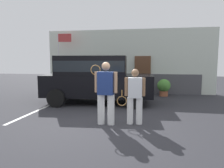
{
  "coord_description": "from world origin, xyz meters",
  "views": [
    {
      "loc": [
        1.32,
        -5.87,
        1.87
      ],
      "look_at": [
        -0.0,
        1.2,
        1.05
      ],
      "focal_mm": 33.56,
      "sensor_mm": 36.0,
      "label": 1
    }
  ],
  "objects_px": {
    "parked_suv": "(96,77)",
    "potted_plant_by_porch": "(164,87)",
    "tennis_player_woman": "(135,96)",
    "tennis_player_man": "(106,92)",
    "flag_pole": "(61,52)"
  },
  "relations": [
    {
      "from": "parked_suv",
      "to": "potted_plant_by_porch",
      "type": "height_order",
      "value": "parked_suv"
    },
    {
      "from": "potted_plant_by_porch",
      "to": "flag_pole",
      "type": "bearing_deg",
      "value": 178.39
    },
    {
      "from": "potted_plant_by_porch",
      "to": "tennis_player_woman",
      "type": "bearing_deg",
      "value": -102.49
    },
    {
      "from": "tennis_player_woman",
      "to": "flag_pole",
      "type": "xyz_separation_m",
      "value": [
        -4.59,
        5.26,
        1.49
      ]
    },
    {
      "from": "tennis_player_man",
      "to": "tennis_player_woman",
      "type": "height_order",
      "value": "tennis_player_man"
    },
    {
      "from": "tennis_player_woman",
      "to": "flag_pole",
      "type": "bearing_deg",
      "value": -54.15
    },
    {
      "from": "tennis_player_man",
      "to": "potted_plant_by_porch",
      "type": "distance_m",
      "value": 5.65
    },
    {
      "from": "tennis_player_man",
      "to": "flag_pole",
      "type": "relative_size",
      "value": 0.54
    },
    {
      "from": "tennis_player_man",
      "to": "tennis_player_woman",
      "type": "distance_m",
      "value": 0.85
    },
    {
      "from": "tennis_player_man",
      "to": "flag_pole",
      "type": "bearing_deg",
      "value": -52.53
    },
    {
      "from": "parked_suv",
      "to": "potted_plant_by_porch",
      "type": "distance_m",
      "value": 3.9
    },
    {
      "from": "tennis_player_woman",
      "to": "potted_plant_by_porch",
      "type": "xyz_separation_m",
      "value": [
        1.13,
        5.1,
        -0.34
      ]
    },
    {
      "from": "tennis_player_woman",
      "to": "parked_suv",
      "type": "bearing_deg",
      "value": -60.38
    },
    {
      "from": "potted_plant_by_porch",
      "to": "flag_pole",
      "type": "distance_m",
      "value": 6.01
    },
    {
      "from": "tennis_player_woman",
      "to": "flag_pole",
      "type": "height_order",
      "value": "flag_pole"
    }
  ]
}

